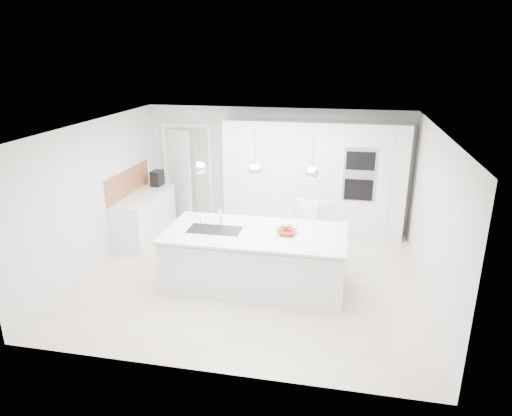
% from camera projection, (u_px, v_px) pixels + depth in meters
% --- Properties ---
extents(floor, '(5.50, 5.50, 0.00)m').
position_uv_depth(floor, '(253.00, 275.00, 7.69)').
color(floor, beige).
rests_on(floor, ground).
extents(wall_back, '(5.50, 0.00, 5.50)m').
position_uv_depth(wall_back, '(276.00, 168.00, 9.60)').
color(wall_back, silver).
rests_on(wall_back, ground).
extents(wall_left, '(0.00, 5.00, 5.00)m').
position_uv_depth(wall_left, '(95.00, 195.00, 7.79)').
color(wall_left, silver).
rests_on(wall_left, ground).
extents(ceiling, '(5.50, 5.50, 0.00)m').
position_uv_depth(ceiling, '(252.00, 127.00, 6.88)').
color(ceiling, white).
rests_on(ceiling, wall_back).
extents(tall_cabinets, '(3.60, 0.60, 2.30)m').
position_uv_depth(tall_cabinets, '(313.00, 178.00, 9.21)').
color(tall_cabinets, white).
rests_on(tall_cabinets, floor).
extents(oven_stack, '(0.62, 0.04, 1.05)m').
position_uv_depth(oven_stack, '(360.00, 175.00, 8.69)').
color(oven_stack, '#A5A5A8').
rests_on(oven_stack, tall_cabinets).
extents(doorway_frame, '(1.11, 0.08, 2.13)m').
position_uv_depth(doorway_frame, '(188.00, 174.00, 10.01)').
color(doorway_frame, white).
rests_on(doorway_frame, floor).
extents(hallway_door, '(0.76, 0.38, 2.00)m').
position_uv_depth(hallway_door, '(177.00, 175.00, 10.01)').
color(hallway_door, white).
rests_on(hallway_door, floor).
extents(radiator, '(0.32, 0.04, 1.40)m').
position_uv_depth(radiator, '(202.00, 183.00, 10.00)').
color(radiator, white).
rests_on(radiator, floor).
extents(left_base_cabinets, '(0.60, 1.80, 0.86)m').
position_uv_depth(left_base_cabinets, '(145.00, 217.00, 9.12)').
color(left_base_cabinets, white).
rests_on(left_base_cabinets, floor).
extents(left_worktop, '(0.62, 1.82, 0.04)m').
position_uv_depth(left_worktop, '(143.00, 196.00, 8.97)').
color(left_worktop, white).
rests_on(left_worktop, left_base_cabinets).
extents(oak_backsplash, '(0.02, 1.80, 0.50)m').
position_uv_depth(oak_backsplash, '(128.00, 182.00, 8.94)').
color(oak_backsplash, '#A96B43').
rests_on(oak_backsplash, wall_left).
extents(island_base, '(2.80, 1.20, 0.86)m').
position_uv_depth(island_base, '(255.00, 260.00, 7.26)').
color(island_base, white).
rests_on(island_base, floor).
extents(island_worktop, '(2.84, 1.40, 0.04)m').
position_uv_depth(island_worktop, '(255.00, 233.00, 7.15)').
color(island_worktop, white).
rests_on(island_worktop, island_base).
extents(island_sink, '(0.84, 0.44, 0.18)m').
position_uv_depth(island_sink, '(215.00, 234.00, 7.25)').
color(island_sink, '#3F3F42').
rests_on(island_sink, island_worktop).
extents(island_tap, '(0.02, 0.02, 0.30)m').
position_uv_depth(island_tap, '(221.00, 217.00, 7.35)').
color(island_tap, white).
rests_on(island_tap, island_worktop).
extents(pendant_left, '(0.20, 0.20, 0.20)m').
position_uv_depth(pendant_left, '(200.00, 168.00, 6.93)').
color(pendant_left, white).
rests_on(pendant_left, ceiling).
extents(pendant_mid, '(0.20, 0.20, 0.20)m').
position_uv_depth(pendant_mid, '(255.00, 171.00, 6.78)').
color(pendant_mid, white).
rests_on(pendant_mid, ceiling).
extents(pendant_right, '(0.20, 0.20, 0.20)m').
position_uv_depth(pendant_right, '(312.00, 173.00, 6.62)').
color(pendant_right, white).
rests_on(pendant_right, ceiling).
extents(fruit_bowl, '(0.38, 0.38, 0.07)m').
position_uv_depth(fruit_bowl, '(287.00, 232.00, 7.04)').
color(fruit_bowl, '#A96B43').
rests_on(fruit_bowl, island_worktop).
extents(espresso_machine, '(0.21, 0.31, 0.32)m').
position_uv_depth(espresso_machine, '(157.00, 178.00, 9.55)').
color(espresso_machine, black).
rests_on(espresso_machine, left_worktop).
extents(bar_stool_left, '(0.42, 0.55, 1.16)m').
position_uv_depth(bar_stool_left, '(306.00, 235.00, 7.84)').
color(bar_stool_left, white).
rests_on(bar_stool_left, floor).
extents(bar_stool_right, '(0.48, 0.59, 1.12)m').
position_uv_depth(bar_stool_right, '(321.00, 234.00, 7.94)').
color(bar_stool_right, white).
rests_on(bar_stool_right, floor).
extents(apple_a, '(0.08, 0.08, 0.08)m').
position_uv_depth(apple_a, '(289.00, 229.00, 7.07)').
color(apple_a, '#C6000B').
rests_on(apple_a, fruit_bowl).
extents(apple_b, '(0.08, 0.08, 0.08)m').
position_uv_depth(apple_b, '(285.00, 229.00, 7.05)').
color(apple_b, '#C6000B').
rests_on(apple_b, fruit_bowl).
extents(banana_bunch, '(0.23, 0.16, 0.20)m').
position_uv_depth(banana_bunch, '(286.00, 227.00, 7.03)').
color(banana_bunch, gold).
rests_on(banana_bunch, fruit_bowl).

